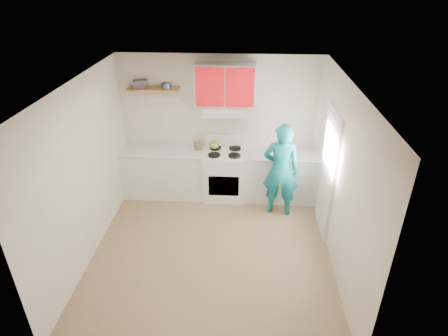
# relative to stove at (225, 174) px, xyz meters

# --- Properties ---
(floor) EXTENTS (3.80, 3.80, 0.00)m
(floor) POSITION_rel_stove_xyz_m (-0.10, -1.57, -0.46)
(floor) COLOR brown
(floor) RESTS_ON ground
(ceiling) EXTENTS (3.60, 3.80, 0.04)m
(ceiling) POSITION_rel_stove_xyz_m (-0.10, -1.57, 2.14)
(ceiling) COLOR white
(ceiling) RESTS_ON floor
(back_wall) EXTENTS (3.60, 0.04, 2.60)m
(back_wall) POSITION_rel_stove_xyz_m (-0.10, 0.32, 0.84)
(back_wall) COLOR beige
(back_wall) RESTS_ON floor
(front_wall) EXTENTS (3.60, 0.04, 2.60)m
(front_wall) POSITION_rel_stove_xyz_m (-0.10, -3.47, 0.84)
(front_wall) COLOR beige
(front_wall) RESTS_ON floor
(left_wall) EXTENTS (0.04, 3.80, 2.60)m
(left_wall) POSITION_rel_stove_xyz_m (-1.90, -1.57, 0.84)
(left_wall) COLOR beige
(left_wall) RESTS_ON floor
(right_wall) EXTENTS (0.04, 3.80, 2.60)m
(right_wall) POSITION_rel_stove_xyz_m (1.70, -1.57, 0.84)
(right_wall) COLOR beige
(right_wall) RESTS_ON floor
(door) EXTENTS (0.05, 0.85, 2.05)m
(door) POSITION_rel_stove_xyz_m (1.68, -0.88, 0.56)
(door) COLOR white
(door) RESTS_ON floor
(door_glass) EXTENTS (0.01, 0.55, 0.95)m
(door_glass) POSITION_rel_stove_xyz_m (1.65, -0.88, 0.99)
(door_glass) COLOR white
(door_glass) RESTS_ON door
(counter_left) EXTENTS (1.52, 0.60, 0.90)m
(counter_left) POSITION_rel_stove_xyz_m (-1.14, 0.02, -0.01)
(counter_left) COLOR silver
(counter_left) RESTS_ON floor
(counter_right) EXTENTS (1.32, 0.60, 0.90)m
(counter_right) POSITION_rel_stove_xyz_m (1.04, 0.02, -0.01)
(counter_right) COLOR silver
(counter_right) RESTS_ON floor
(stove) EXTENTS (0.76, 0.65, 0.92)m
(stove) POSITION_rel_stove_xyz_m (0.00, 0.00, 0.00)
(stove) COLOR white
(stove) RESTS_ON floor
(range_hood) EXTENTS (0.76, 0.44, 0.15)m
(range_hood) POSITION_rel_stove_xyz_m (0.00, 0.10, 1.24)
(range_hood) COLOR silver
(range_hood) RESTS_ON back_wall
(upper_cabinets) EXTENTS (1.02, 0.33, 0.70)m
(upper_cabinets) POSITION_rel_stove_xyz_m (0.00, 0.16, 1.66)
(upper_cabinets) COLOR red
(upper_cabinets) RESTS_ON back_wall
(shelf) EXTENTS (0.90, 0.30, 0.04)m
(shelf) POSITION_rel_stove_xyz_m (-1.25, 0.18, 1.56)
(shelf) COLOR brown
(shelf) RESTS_ON back_wall
(books) EXTENTS (0.27, 0.23, 0.12)m
(books) POSITION_rel_stove_xyz_m (-1.48, 0.19, 1.64)
(books) COLOR #3F383F
(books) RESTS_ON shelf
(tin) EXTENTS (0.21, 0.21, 0.10)m
(tin) POSITION_rel_stove_xyz_m (-1.02, 0.14, 1.63)
(tin) COLOR #333D4C
(tin) RESTS_ON shelf
(kettle) EXTENTS (0.19, 0.19, 0.16)m
(kettle) POSITION_rel_stove_xyz_m (-0.21, 0.14, 0.54)
(kettle) COLOR olive
(kettle) RESTS_ON stove
(crock) EXTENTS (0.18, 0.18, 0.18)m
(crock) POSITION_rel_stove_xyz_m (-0.50, 0.11, 0.53)
(crock) COLOR brown
(crock) RESTS_ON counter_left
(cutting_board) EXTENTS (0.31, 0.25, 0.02)m
(cutting_board) POSITION_rel_stove_xyz_m (0.77, -0.08, 0.45)
(cutting_board) COLOR olive
(cutting_board) RESTS_ON counter_right
(silicone_mat) EXTENTS (0.34, 0.29, 0.01)m
(silicone_mat) POSITION_rel_stove_xyz_m (1.37, -0.06, 0.44)
(silicone_mat) COLOR red
(silicone_mat) RESTS_ON counter_right
(person) EXTENTS (0.66, 0.48, 1.68)m
(person) POSITION_rel_stove_xyz_m (0.98, -0.47, 0.38)
(person) COLOR #0D767D
(person) RESTS_ON floor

